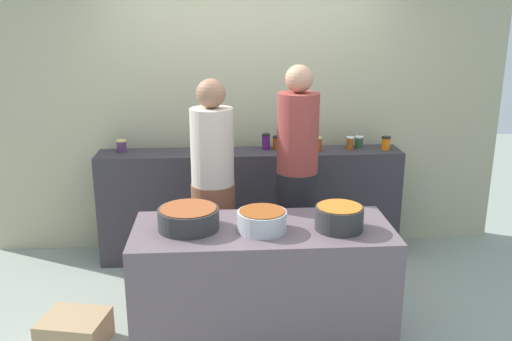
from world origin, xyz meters
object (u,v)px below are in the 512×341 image
(preserve_jar_5, at_px, (350,143))
(cook_in_cap, at_px, (297,192))
(preserve_jar_1, at_px, (266,142))
(preserve_jar_4, at_px, (317,144))
(preserve_jar_7, at_px, (386,143))
(preserve_jar_2, at_px, (277,143))
(cooking_pot_left, at_px, (188,218))
(preserve_jar_3, at_px, (293,143))
(cooking_pot_right, at_px, (339,218))
(preserve_jar_6, at_px, (359,142))
(cooking_pot_center, at_px, (262,221))
(preserve_jar_0, at_px, (122,146))
(bread_crate, at_px, (75,331))
(cook_with_tongs, at_px, (213,202))

(preserve_jar_5, bearing_deg, cook_in_cap, -130.55)
(preserve_jar_1, relative_size, cook_in_cap, 0.08)
(preserve_jar_4, relative_size, preserve_jar_7, 1.08)
(preserve_jar_2, height_order, cooking_pot_left, preserve_jar_2)
(preserve_jar_3, bearing_deg, cooking_pot_right, -86.19)
(preserve_jar_7, relative_size, cooking_pot_right, 0.39)
(preserve_jar_6, bearing_deg, preserve_jar_5, -150.62)
(cooking_pot_left, bearing_deg, preserve_jar_7, 38.69)
(preserve_jar_1, bearing_deg, preserve_jar_6, 0.42)
(cooking_pot_center, bearing_deg, preserve_jar_3, 74.96)
(preserve_jar_1, bearing_deg, preserve_jar_2, -5.77)
(preserve_jar_1, relative_size, cooking_pot_right, 0.46)
(preserve_jar_0, distance_m, cook_in_cap, 1.64)
(preserve_jar_0, xyz_separation_m, preserve_jar_2, (1.38, -0.01, 0.01))
(cooking_pot_left, distance_m, cook_in_cap, 1.09)
(preserve_jar_3, relative_size, bread_crate, 0.29)
(preserve_jar_0, relative_size, preserve_jar_2, 0.87)
(preserve_jar_1, distance_m, preserve_jar_3, 0.25)
(preserve_jar_1, xyz_separation_m, preserve_jar_5, (0.75, -0.05, -0.01))
(preserve_jar_5, xyz_separation_m, cooking_pot_right, (-0.41, -1.47, -0.14))
(preserve_jar_1, height_order, preserve_jar_3, preserve_jar_1)
(preserve_jar_1, distance_m, cook_with_tongs, 0.96)
(cooking_pot_center, xyz_separation_m, cook_in_cap, (0.34, 0.80, -0.08))
(preserve_jar_4, bearing_deg, cooking_pot_right, -94.26)
(cooking_pot_right, bearing_deg, cooking_pot_center, 179.02)
(preserve_jar_2, height_order, preserve_jar_7, preserve_jar_2)
(preserve_jar_1, bearing_deg, preserve_jar_5, -3.62)
(preserve_jar_1, relative_size, preserve_jar_4, 1.11)
(cooking_pot_right, bearing_deg, cook_in_cap, 101.36)
(preserve_jar_2, xyz_separation_m, cooking_pot_center, (-0.26, -1.50, -0.15))
(cooking_pot_center, bearing_deg, cooking_pot_right, -0.98)
(preserve_jar_4, height_order, preserve_jar_6, preserve_jar_4)
(preserve_jar_0, relative_size, preserve_jar_7, 0.89)
(preserve_jar_7, height_order, cooking_pot_center, preserve_jar_7)
(preserve_jar_0, xyz_separation_m, bread_crate, (-0.15, -1.41, -0.95))
(cook_with_tongs, xyz_separation_m, cook_in_cap, (0.65, 0.07, 0.04))
(cooking_pot_right, height_order, cook_in_cap, cook_in_cap)
(preserve_jar_7, bearing_deg, cooking_pot_center, -130.66)
(preserve_jar_5, distance_m, preserve_jar_7, 0.32)
(preserve_jar_4, distance_m, cooking_pot_center, 1.55)
(preserve_jar_6, height_order, cooking_pot_center, preserve_jar_6)
(preserve_jar_3, xyz_separation_m, preserve_jar_7, (0.83, -0.06, -0.00))
(preserve_jar_1, height_order, preserve_jar_7, preserve_jar_1)
(preserve_jar_1, xyz_separation_m, cooking_pot_left, (-0.63, -1.44, -0.16))
(cooking_pot_center, height_order, cooking_pot_right, cooking_pot_right)
(preserve_jar_4, distance_m, cooking_pot_right, 1.43)
(preserve_jar_6, xyz_separation_m, bread_crate, (-2.28, -1.42, -0.95))
(preserve_jar_0, xyz_separation_m, cook_with_tongs, (0.81, -0.79, -0.26))
(preserve_jar_0, distance_m, bread_crate, 1.71)
(preserve_jar_0, xyz_separation_m, preserve_jar_4, (1.73, -0.10, 0.01))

